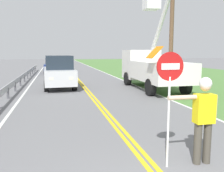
{
  "coord_description": "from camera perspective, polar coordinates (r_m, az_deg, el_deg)",
  "views": [
    {
      "loc": [
        -1.85,
        -2.19,
        2.33
      ],
      "look_at": [
        -0.01,
        5.56,
        1.2
      ],
      "focal_mm": 38.65,
      "sensor_mm": 36.0,
      "label": 1
    }
  ],
  "objects": [
    {
      "name": "utility_pole_near",
      "position": [
        17.09,
        14.0,
        15.57
      ],
      "size": [
        1.8,
        0.28,
        8.89
      ],
      "color": "brown",
      "rests_on": "ground"
    },
    {
      "name": "edge_line_right",
      "position": [
        22.96,
        0.49,
        2.26
      ],
      "size": [
        0.12,
        110.0,
        0.01
      ],
      "primitive_type": "cube",
      "color": "silver",
      "rests_on": "ground"
    },
    {
      "name": "centerline_yellow_right",
      "position": [
        22.39,
        -8.28,
        2.02
      ],
      "size": [
        0.11,
        110.0,
        0.01
      ],
      "primitive_type": "cube",
      "color": "yellow",
      "rests_on": "ground"
    },
    {
      "name": "oncoming_suv_nearest",
      "position": [
        16.08,
        -12.44,
        3.35
      ],
      "size": [
        2.05,
        4.67,
        2.1
      ],
      "color": "silver",
      "rests_on": "ground"
    },
    {
      "name": "edge_line_left",
      "position": [
        22.38,
        -17.73,
        1.72
      ],
      "size": [
        0.12,
        110.0,
        0.01
      ],
      "primitive_type": "cube",
      "color": "silver",
      "rests_on": "ground"
    },
    {
      "name": "stop_sign_paddle",
      "position": [
        4.82,
        13.47,
        0.47
      ],
      "size": [
        0.56,
        0.04,
        2.33
      ],
      "color": "silver",
      "rests_on": "ground"
    },
    {
      "name": "oncoming_sedan_second",
      "position": [
        27.03,
        -13.64,
        4.66
      ],
      "size": [
        1.99,
        4.14,
        1.7
      ],
      "color": "navy",
      "rests_on": "ground"
    },
    {
      "name": "utility_bucket_truck",
      "position": [
        15.63,
        9.2,
        4.64
      ],
      "size": [
        2.71,
        6.82,
        5.74
      ],
      "color": "white",
      "rests_on": "ground"
    },
    {
      "name": "guardrail_left_shoulder",
      "position": [
        16.51,
        -21.42,
        1.22
      ],
      "size": [
        0.1,
        32.0,
        0.71
      ],
      "color": "#9EA0A3",
      "rests_on": "ground"
    },
    {
      "name": "grass_verge_right",
      "position": [
        26.05,
        17.86,
        2.55
      ],
      "size": [
        16.0,
        110.0,
        0.01
      ],
      "primitive_type": "cube",
      "color": "#517F3D",
      "rests_on": "ground"
    },
    {
      "name": "centerline_yellow_left",
      "position": [
        22.38,
        -8.74,
        2.01
      ],
      "size": [
        0.11,
        110.0,
        0.01
      ],
      "primitive_type": "cube",
      "color": "yellow",
      "rests_on": "ground"
    },
    {
      "name": "flagger_worker",
      "position": [
        5.31,
        20.81,
        -6.43
      ],
      "size": [
        1.09,
        0.25,
        1.83
      ],
      "color": "#474238",
      "rests_on": "ground"
    }
  ]
}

